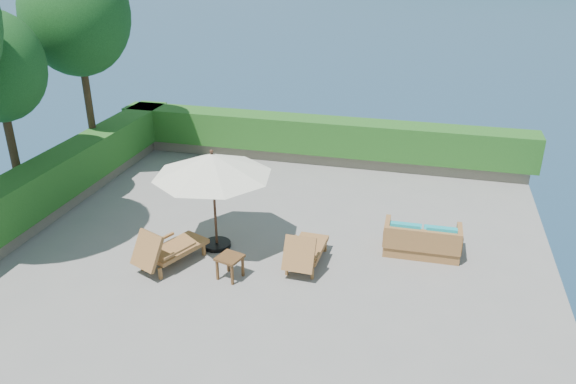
% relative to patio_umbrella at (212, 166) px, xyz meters
% --- Properties ---
extents(ground, '(12.00, 12.00, 0.00)m').
position_rel_patio_umbrella_xyz_m(ground, '(1.09, 0.05, -1.91)').
color(ground, gray).
rests_on(ground, ground).
extents(foundation, '(12.00, 12.00, 3.00)m').
position_rel_patio_umbrella_xyz_m(foundation, '(1.09, 0.05, -3.46)').
color(foundation, '#4E463E').
rests_on(foundation, ocean).
extents(ocean, '(600.00, 600.00, 0.00)m').
position_rel_patio_umbrella_xyz_m(ocean, '(1.09, 0.05, -4.91)').
color(ocean, '#18334B').
rests_on(ocean, ground).
extents(planter_wall_far, '(12.00, 0.60, 0.36)m').
position_rel_patio_umbrella_xyz_m(planter_wall_far, '(1.09, 5.65, -1.73)').
color(planter_wall_far, gray).
rests_on(planter_wall_far, ground).
extents(planter_wall_left, '(0.60, 12.00, 0.36)m').
position_rel_patio_umbrella_xyz_m(planter_wall_left, '(-4.51, 0.05, -1.73)').
color(planter_wall_left, gray).
rests_on(planter_wall_left, ground).
extents(hedge_far, '(12.40, 0.90, 1.00)m').
position_rel_patio_umbrella_xyz_m(hedge_far, '(1.09, 5.65, -1.06)').
color(hedge_far, '#124113').
rests_on(hedge_far, planter_wall_far).
extents(hedge_left, '(0.90, 12.40, 1.00)m').
position_rel_patio_umbrella_xyz_m(hedge_left, '(-4.51, 0.05, -1.06)').
color(hedge_left, '#124113').
rests_on(hedge_left, planter_wall_left).
extents(tree_far, '(2.80, 2.80, 6.03)m').
position_rel_patio_umbrella_xyz_m(tree_far, '(-4.91, 3.25, 2.50)').
color(tree_far, '#432E19').
rests_on(tree_far, ground).
extents(patio_umbrella, '(3.03, 3.03, 2.26)m').
position_rel_patio_umbrella_xyz_m(patio_umbrella, '(0.00, 0.00, 0.00)').
color(patio_umbrella, black).
rests_on(patio_umbrella, ground).
extents(lounge_left, '(1.23, 1.72, 0.92)m').
position_rel_patio_umbrella_xyz_m(lounge_left, '(-0.69, -0.98, -1.52)').
color(lounge_left, olive).
rests_on(lounge_left, ground).
extents(lounge_right, '(0.73, 1.54, 0.88)m').
position_rel_patio_umbrella_xyz_m(lounge_right, '(2.05, -0.31, -1.54)').
color(lounge_right, olive).
rests_on(lounge_right, ground).
extents(side_table, '(0.57, 0.57, 0.49)m').
position_rel_patio_umbrella_xyz_m(side_table, '(0.71, -1.11, -1.51)').
color(side_table, brown).
rests_on(side_table, ground).
extents(wicker_loveseat, '(1.62, 0.84, 0.79)m').
position_rel_patio_umbrella_xyz_m(wicker_loveseat, '(4.35, 0.79, -1.60)').
color(wicker_loveseat, olive).
rests_on(wicker_loveseat, ground).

